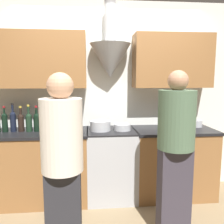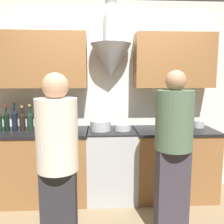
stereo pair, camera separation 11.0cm
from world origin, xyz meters
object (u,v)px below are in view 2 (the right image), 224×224
wine_bottle_3 (15,120)px  wine_bottle_5 (30,121)px  stove_range (112,163)px  wine_bottle_2 (7,121)px  wine_bottle_4 (22,121)px  saucepan (198,124)px  mixing_bowl (123,127)px  stock_pot (101,126)px  orange_fruit (165,128)px  person_foreground_right (173,149)px  person_foreground_left (58,163)px  wine_bottle_6 (38,121)px

wine_bottle_3 → wine_bottle_5: (0.20, -0.02, -0.01)m
stove_range → wine_bottle_2: wine_bottle_2 is taller
wine_bottle_2 → wine_bottle_3: (0.10, 0.02, 0.01)m
wine_bottle_4 → wine_bottle_5: wine_bottle_5 is taller
wine_bottle_4 → saucepan: (2.32, 0.07, -0.08)m
stove_range → wine_bottle_5: wine_bottle_5 is taller
wine_bottle_4 → mixing_bowl: wine_bottle_4 is taller
stove_range → wine_bottle_3: wine_bottle_3 is taller
stock_pot → orange_fruit: stock_pot is taller
wine_bottle_3 → mixing_bowl: 1.38m
wine_bottle_3 → person_foreground_right: person_foreground_right is taller
wine_bottle_3 → wine_bottle_4: wine_bottle_3 is taller
stock_pot → person_foreground_right: person_foreground_right is taller
wine_bottle_5 → orange_fruit: 1.70m
wine_bottle_2 → saucepan: bearing=2.0°
saucepan → wine_bottle_4: bearing=-178.2°
wine_bottle_4 → orange_fruit: (1.79, -0.17, -0.08)m
stove_range → person_foreground_left: 1.31m
wine_bottle_6 → person_foreground_left: bearing=-69.0°
saucepan → wine_bottle_5: bearing=-177.7°
wine_bottle_3 → orange_fruit: bearing=-5.3°
wine_bottle_4 → person_foreground_left: 1.34m
wine_bottle_6 → stock_pot: wine_bottle_6 is taller
wine_bottle_3 → stove_range: bearing=-1.5°
wine_bottle_3 → mixing_bowl: size_ratio=1.66×
wine_bottle_4 → saucepan: 2.33m
stock_pot → person_foreground_left: bearing=-107.4°
mixing_bowl → saucepan: saucepan is taller
mixing_bowl → wine_bottle_3: bearing=177.8°
stove_range → saucepan: 1.29m
wine_bottle_5 → wine_bottle_4: bearing=171.6°
saucepan → stock_pot: bearing=-175.2°
wine_bottle_5 → person_foreground_left: person_foreground_left is taller
wine_bottle_6 → stock_pot: 0.80m
wine_bottle_2 → wine_bottle_4: (0.19, 0.01, -0.01)m
orange_fruit → person_foreground_right: (-0.12, -0.72, -0.05)m
wine_bottle_3 → saucepan: size_ratio=2.27×
wine_bottle_3 → wine_bottle_5: 0.20m
wine_bottle_2 → wine_bottle_5: size_ratio=0.96×
wine_bottle_2 → wine_bottle_5: (0.29, -0.00, -0.00)m
stock_pot → person_foreground_right: (0.68, -0.85, -0.07)m
stock_pot → person_foreground_left: size_ratio=0.16×
wine_bottle_4 → stock_pot: wine_bottle_4 is taller
wine_bottle_3 → saucepan: bearing=1.7°
person_foreground_left → person_foreground_right: 1.07m
wine_bottle_3 → orange_fruit: size_ratio=3.99×
wine_bottle_3 → person_foreground_right: bearing=-26.8°
stove_range → wine_bottle_4: size_ratio=2.84×
person_foreground_left → wine_bottle_6: bearing=111.0°
wine_bottle_4 → person_foreground_left: (0.64, -1.16, -0.14)m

